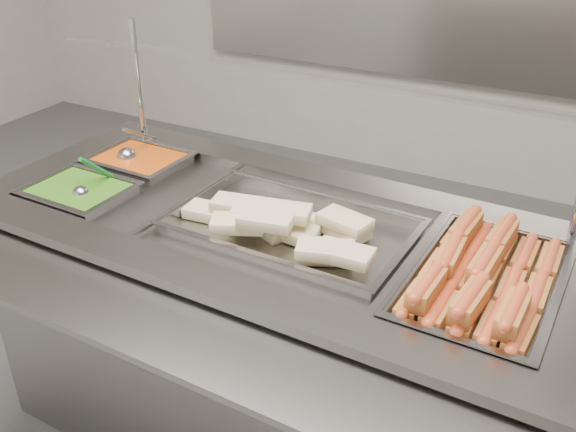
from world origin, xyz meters
The scene contains 11 objects.
steam_counter centered at (0.10, 0.34, 0.40)m, with size 1.70×0.79×0.80m.
tray_rail centered at (0.08, -0.11, 0.75)m, with size 1.61×0.38×0.05m.
sneeze_guard centered at (0.11, 0.54, 1.12)m, with size 1.47×0.31×0.39m.
pan_hotdogs centered at (0.66, 0.32, 0.76)m, with size 0.32×0.50×0.09m.
pan_wraps centered at (0.15, 0.34, 0.77)m, with size 0.62×0.38×0.06m.
pan_beans centered at (-0.47, 0.49, 0.76)m, with size 0.27×0.22×0.09m.
pan_peas centered at (-0.48, 0.23, 0.76)m, with size 0.27×0.22×0.09m.
hotdogs_in_buns centered at (0.65, 0.32, 0.80)m, with size 0.28×0.47×0.10m.
tortilla_wraps centered at (0.16, 0.31, 0.81)m, with size 0.56×0.28×0.08m.
ladle centered at (-0.51, 0.48, 0.80)m, with size 0.06×0.17×0.13m.
serving_spoon centered at (-0.45, 0.23, 0.81)m, with size 0.05×0.15×0.13m.
Camera 1 is at (0.83, -0.94, 1.61)m, focal length 40.00 mm.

